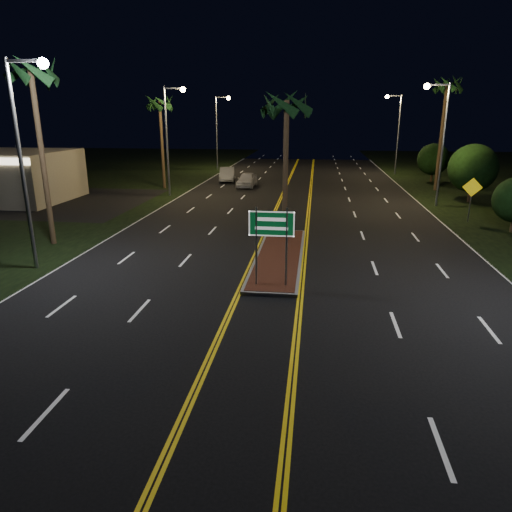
% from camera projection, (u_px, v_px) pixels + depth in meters
% --- Properties ---
extents(ground, '(120.00, 120.00, 0.00)m').
position_uv_depth(ground, '(263.00, 317.00, 15.93)').
color(ground, black).
rests_on(ground, ground).
extents(median_island, '(2.25, 10.25, 0.17)m').
position_uv_depth(median_island, '(279.00, 256.00, 22.54)').
color(median_island, gray).
rests_on(median_island, ground).
extents(highway_sign, '(1.80, 0.08, 3.20)m').
position_uv_depth(highway_sign, '(271.00, 231.00, 17.87)').
color(highway_sign, gray).
rests_on(highway_sign, ground).
extents(streetlight_left_near, '(1.91, 0.44, 9.00)m').
position_uv_depth(streetlight_left_near, '(26.00, 142.00, 19.35)').
color(streetlight_left_near, gray).
rests_on(streetlight_left_near, ground).
extents(streetlight_left_mid, '(1.91, 0.44, 9.00)m').
position_uv_depth(streetlight_left_mid, '(171.00, 129.00, 38.30)').
color(streetlight_left_mid, gray).
rests_on(streetlight_left_mid, ground).
extents(streetlight_left_far, '(1.91, 0.44, 9.00)m').
position_uv_depth(streetlight_left_far, '(219.00, 124.00, 57.24)').
color(streetlight_left_far, gray).
rests_on(streetlight_left_far, ground).
extents(streetlight_right_mid, '(1.91, 0.44, 9.00)m').
position_uv_depth(streetlight_right_mid, '(439.00, 131.00, 33.79)').
color(streetlight_right_mid, gray).
rests_on(streetlight_right_mid, ground).
extents(streetlight_right_far, '(1.91, 0.44, 9.00)m').
position_uv_depth(streetlight_right_far, '(396.00, 125.00, 52.73)').
color(streetlight_right_far, gray).
rests_on(streetlight_right_far, ground).
extents(palm_median, '(2.40, 2.40, 8.30)m').
position_uv_depth(palm_median, '(287.00, 105.00, 23.72)').
color(palm_median, '#382819').
rests_on(palm_median, ground).
extents(palm_left_near, '(2.40, 2.40, 9.80)m').
position_uv_depth(palm_left_near, '(31.00, 74.00, 22.48)').
color(palm_left_near, '#382819').
rests_on(palm_left_near, ground).
extents(palm_left_far, '(2.40, 2.40, 8.80)m').
position_uv_depth(palm_left_far, '(160.00, 104.00, 41.74)').
color(palm_left_far, '#382819').
rests_on(palm_left_far, ground).
extents(palm_right_far, '(2.40, 2.40, 10.30)m').
position_uv_depth(palm_right_far, '(447.00, 87.00, 40.07)').
color(palm_right_far, '#382819').
rests_on(palm_right_far, ground).
extents(shrub_mid, '(3.78, 3.78, 4.62)m').
position_uv_depth(shrub_mid, '(473.00, 168.00, 36.13)').
color(shrub_mid, '#382819').
rests_on(shrub_mid, ground).
extents(shrub_far, '(3.24, 3.24, 3.96)m').
position_uv_depth(shrub_far, '(433.00, 159.00, 47.64)').
color(shrub_far, '#382819').
rests_on(shrub_far, ground).
extents(car_near, '(2.27, 4.97, 1.63)m').
position_uv_depth(car_near, '(247.00, 178.00, 44.62)').
color(car_near, silver).
rests_on(car_near, ground).
extents(car_far, '(2.87, 5.26, 1.67)m').
position_uv_depth(car_far, '(227.00, 173.00, 48.55)').
color(car_far, '#B1B5BB').
rests_on(car_far, ground).
extents(warning_sign, '(1.21, 0.24, 2.91)m').
position_uv_depth(warning_sign, '(472.00, 193.00, 29.51)').
color(warning_sign, gray).
rests_on(warning_sign, ground).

